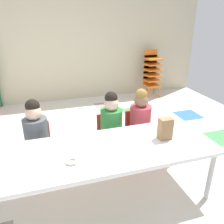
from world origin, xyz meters
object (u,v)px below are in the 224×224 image
at_px(paper_bag_brown, 165,129).
at_px(donut_powdered_on_plate, 72,161).
at_px(paper_plate_near_edge, 72,163).
at_px(seated_child_middle_seat, 111,121).
at_px(paper_plate_center_table, 29,174).
at_px(seated_child_far_right, 140,117).
at_px(seated_child_near_camera, 36,131).
at_px(kid_chair_orange_stack, 152,71).
at_px(craft_table, 103,153).

relative_size(paper_bag_brown, donut_powdered_on_plate, 1.88).
bearing_deg(paper_plate_near_edge, seated_child_middle_seat, 52.38).
height_order(paper_bag_brown, paper_plate_center_table, paper_bag_brown).
bearing_deg(paper_plate_near_edge, paper_plate_center_table, -172.76).
xyz_separation_m(seated_child_far_right, paper_bag_brown, (-0.00, -0.60, 0.14)).
relative_size(seated_child_near_camera, kid_chair_orange_stack, 0.88).
bearing_deg(seated_child_far_right, paper_bag_brown, -90.16).
relative_size(kid_chair_orange_stack, paper_plate_near_edge, 5.78).
relative_size(seated_child_near_camera, paper_plate_center_table, 5.10).
xyz_separation_m(seated_child_far_right, paper_plate_center_table, (-1.28, -0.78, 0.03)).
xyz_separation_m(seated_child_far_right, kid_chair_orange_stack, (1.26, 2.21, 0.02)).
bearing_deg(paper_plate_center_table, craft_table, 15.35).
xyz_separation_m(craft_table, donut_powdered_on_plate, (-0.30, -0.13, 0.07)).
height_order(seated_child_far_right, donut_powdered_on_plate, seated_child_far_right).
relative_size(craft_table, seated_child_middle_seat, 2.34).
height_order(paper_plate_near_edge, paper_plate_center_table, same).
xyz_separation_m(seated_child_middle_seat, donut_powdered_on_plate, (-0.57, -0.74, 0.05)).
relative_size(seated_child_near_camera, paper_plate_near_edge, 5.10).
xyz_separation_m(kid_chair_orange_stack, paper_plate_center_table, (-2.55, -2.99, 0.01)).
bearing_deg(donut_powdered_on_plate, seated_child_far_right, 37.98).
bearing_deg(donut_powdered_on_plate, seated_child_near_camera, 111.56).
distance_m(seated_child_near_camera, paper_plate_near_edge, 0.79).
distance_m(craft_table, donut_powdered_on_plate, 0.33).
bearing_deg(seated_child_far_right, paper_plate_near_edge, -142.02).
distance_m(seated_child_middle_seat, paper_plate_near_edge, 0.93).
distance_m(paper_bag_brown, donut_powdered_on_plate, 0.96).
distance_m(seated_child_far_right, paper_bag_brown, 0.61).
relative_size(seated_child_middle_seat, paper_bag_brown, 4.17).
distance_m(paper_plate_near_edge, paper_plate_center_table, 0.34).
bearing_deg(paper_plate_center_table, paper_plate_near_edge, 7.24).
distance_m(seated_child_middle_seat, seated_child_far_right, 0.38).
bearing_deg(craft_table, paper_bag_brown, 0.65).
relative_size(kid_chair_orange_stack, paper_bag_brown, 4.73).
bearing_deg(paper_plate_near_edge, donut_powdered_on_plate, 0.00).
distance_m(craft_table, paper_bag_brown, 0.66).
relative_size(seated_child_far_right, paper_plate_near_edge, 5.10).
height_order(seated_child_near_camera, paper_plate_near_edge, seated_child_near_camera).
bearing_deg(paper_bag_brown, kid_chair_orange_stack, 65.77).
bearing_deg(kid_chair_orange_stack, seated_child_middle_seat, -126.52).
distance_m(paper_bag_brown, paper_plate_near_edge, 0.96).
bearing_deg(paper_plate_center_table, paper_bag_brown, 8.12).
xyz_separation_m(paper_bag_brown, paper_plate_near_edge, (-0.94, -0.14, -0.11)).
bearing_deg(paper_bag_brown, seated_child_middle_seat, 122.07).
bearing_deg(kid_chair_orange_stack, paper_bag_brown, -114.23).
relative_size(craft_table, paper_bag_brown, 9.76).
distance_m(seated_child_near_camera, donut_powdered_on_plate, 0.79).
relative_size(seated_child_near_camera, seated_child_middle_seat, 1.00).
bearing_deg(seated_child_near_camera, seated_child_middle_seat, 0.00).
bearing_deg(paper_plate_near_edge, seated_child_near_camera, 111.56).
distance_m(craft_table, seated_child_far_right, 0.88).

